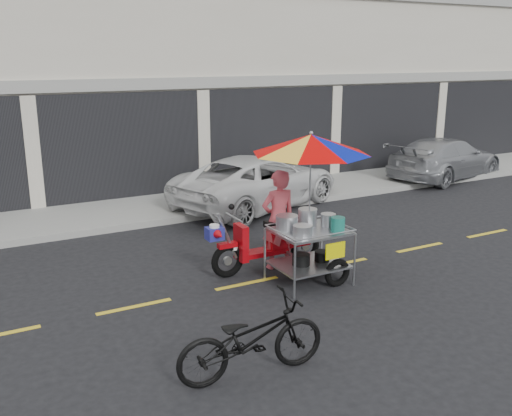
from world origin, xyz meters
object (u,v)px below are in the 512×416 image
near_bicycle (251,339)px  silver_pickup (445,158)px  food_vendor_rig (297,186)px  white_pickup (258,181)px

near_bicycle → silver_pickup: bearing=-51.5°
near_bicycle → food_vendor_rig: bearing=-36.9°
white_pickup → food_vendor_rig: food_vendor_rig is taller
white_pickup → silver_pickup: white_pickup is taller
near_bicycle → food_vendor_rig: size_ratio=0.73×
silver_pickup → food_vendor_rig: (-8.58, -4.76, 1.00)m
white_pickup → food_vendor_rig: (-1.69, -4.55, 0.98)m
silver_pickup → white_pickup: bearing=79.3°
silver_pickup → near_bicycle: (-10.83, -7.31, -0.15)m
near_bicycle → food_vendor_rig: food_vendor_rig is taller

